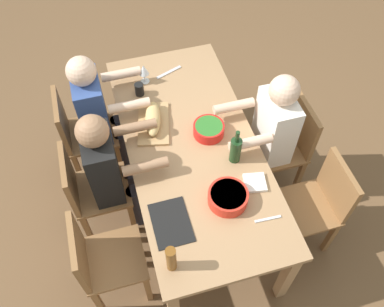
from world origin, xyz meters
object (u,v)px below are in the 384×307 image
Objects in this scene: diner_near_left at (98,109)px; chair_far_center at (287,143)px; wine_bottle at (236,150)px; diner_near_center at (110,167)px; bread_loaf at (153,119)px; dining_table at (192,151)px; chair_near_right at (100,259)px; serving_bowl_greens at (209,129)px; wine_glass at (144,70)px; serving_bowl_salad at (228,197)px; cup_near_left at (139,89)px; diner_far_center at (269,130)px; beer_bottle at (171,259)px; chair_far_right at (318,202)px; chair_near_left at (80,132)px; napkin_stack at (255,183)px; cutting_board at (154,124)px; chair_near_center at (89,189)px.

chair_far_center is (0.55, 1.36, -0.21)m from diner_near_left.
diner_near_left is at bearing -132.15° from wine_bottle.
bread_loaf is (-0.25, 0.37, 0.11)m from diner_near_center.
chair_near_right reaches higher than dining_table.
wine_bottle reaches higher than serving_bowl_greens.
wine_glass is (-0.64, -0.32, 0.07)m from serving_bowl_greens.
cup_near_left is at bearing -162.25° from serving_bowl_salad.
dining_table is 0.37m from wine_bottle.
diner_far_center is 5.45× the size of beer_bottle.
chair_far_center is at bearing 110.87° from wine_bottle.
chair_far_right is at bearing 51.08° from bread_loaf.
diner_far_center reaches higher than serving_bowl_salad.
chair_near_left is at bearing -162.95° from beer_bottle.
chair_near_right reaches higher than napkin_stack.
diner_near_left is 1.30m from diner_far_center.
napkin_stack is (-0.12, -0.47, 0.27)m from chair_far_right.
beer_bottle is (0.27, -1.12, 0.37)m from chair_far_right.
cutting_board is at bearing 172.86° from beer_bottle.
napkin_stack is at bearing 23.49° from wine_glass.
chair_far_right is 0.75m from serving_bowl_salad.
chair_near_right is 1.02m from bread_loaf.
chair_far_center is 3.34× the size of serving_bowl_salad.
wine_bottle is (0.45, 0.46, 0.04)m from bread_loaf.
chair_near_center is at bearing -101.27° from wine_bottle.
beer_bottle is at bearing 9.78° from diner_near_left.
chair_near_left is at bearing -75.47° from wine_glass.
diner_near_left is 0.88m from serving_bowl_greens.
wine_glass is at bearing 110.67° from diner_near_left.
bread_loaf is at bearing -107.25° from diner_far_center.
diner_near_left reaches higher than chair_far_center.
chair_near_left is 1.08m from serving_bowl_greens.
bread_loaf is at bearing 51.02° from diner_near_left.
beer_bottle is (0.62, -0.59, 0.00)m from wine_bottle.
cup_near_left is (-0.03, 0.34, 0.09)m from diner_near_left.
wine_bottle is (-0.35, 1.01, 0.37)m from chair_near_right.
wine_glass is 1.19× the size of napkin_stack.
serving_bowl_salad is (0.50, -0.50, 0.09)m from diner_far_center.
diner_far_center is at bearing 90.00° from chair_near_center.
diner_far_center is 0.51m from napkin_stack.
diner_near_center is 0.68m from cup_near_left.
chair_near_center is at bearing -119.89° from serving_bowl_salad.
cutting_board is (-0.25, -0.81, 0.05)m from diner_far_center.
cutting_board is at bearing 0.00° from bread_loaf.
diner_near_center is (0.00, -0.59, 0.04)m from dining_table.
chair_far_right is 0.55m from chair_far_center.
cutting_board is (-0.19, -0.36, -0.04)m from serving_bowl_greens.
diner_near_left reaches higher than bread_loaf.
diner_far_center reaches higher than bread_loaf.
serving_bowl_greens is at bearing 37.14° from cup_near_left.
dining_table is at bearing 90.00° from diner_near_center.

